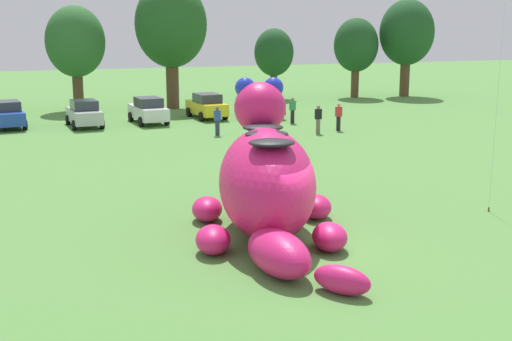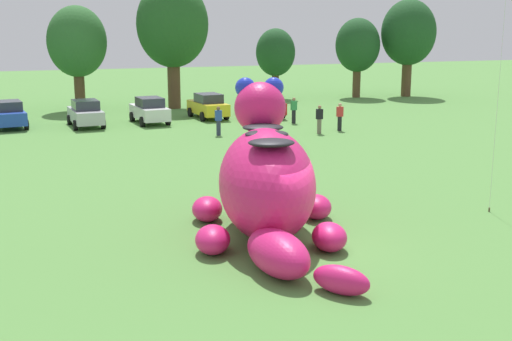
{
  "view_description": "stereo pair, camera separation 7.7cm",
  "coord_description": "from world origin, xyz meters",
  "px_view_note": "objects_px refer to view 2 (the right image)",
  "views": [
    {
      "loc": [
        -7.72,
        -17.29,
        6.58
      ],
      "look_at": [
        -0.72,
        2.72,
        1.86
      ],
      "focal_mm": 47.07,
      "sensor_mm": 36.0,
      "label": 1
    },
    {
      "loc": [
        -7.65,
        -17.32,
        6.58
      ],
      "look_at": [
        -0.72,
        2.72,
        1.86
      ],
      "focal_mm": 47.07,
      "sensor_mm": 36.0,
      "label": 2
    }
  ],
  "objects_px": {
    "giant_inflatable_creature": "(267,181)",
    "spectator_near_inflatable": "(294,111)",
    "car_yellow": "(208,106)",
    "car_blue": "(9,114)",
    "car_red": "(264,105)",
    "car_white": "(150,110)",
    "spectator_by_cars": "(319,120)",
    "spectator_wandering": "(218,121)",
    "spectator_mid_field": "(340,117)",
    "car_silver": "(86,113)"
  },
  "relations": [
    {
      "from": "car_white",
      "to": "spectator_by_cars",
      "type": "xyz_separation_m",
      "value": [
        8.83,
        -7.51,
        -0.01
      ]
    },
    {
      "from": "car_silver",
      "to": "spectator_by_cars",
      "type": "bearing_deg",
      "value": -29.61
    },
    {
      "from": "car_yellow",
      "to": "car_blue",
      "type": "bearing_deg",
      "value": -179.72
    },
    {
      "from": "car_white",
      "to": "car_blue",
      "type": "bearing_deg",
      "value": 173.8
    },
    {
      "from": "car_white",
      "to": "spectator_wandering",
      "type": "distance_m",
      "value": 6.79
    },
    {
      "from": "car_white",
      "to": "spectator_by_cars",
      "type": "relative_size",
      "value": 2.48
    },
    {
      "from": "car_yellow",
      "to": "car_red",
      "type": "bearing_deg",
      "value": -9.21
    },
    {
      "from": "spectator_wandering",
      "to": "car_red",
      "type": "bearing_deg",
      "value": 51.38
    },
    {
      "from": "car_blue",
      "to": "car_yellow",
      "type": "bearing_deg",
      "value": 0.28
    },
    {
      "from": "giant_inflatable_creature",
      "to": "car_white",
      "type": "distance_m",
      "value": 24.81
    },
    {
      "from": "spectator_mid_field",
      "to": "car_white",
      "type": "bearing_deg",
      "value": 146.59
    },
    {
      "from": "giant_inflatable_creature",
      "to": "car_blue",
      "type": "height_order",
      "value": "giant_inflatable_creature"
    },
    {
      "from": "car_blue",
      "to": "car_yellow",
      "type": "distance_m",
      "value": 13.01
    },
    {
      "from": "car_yellow",
      "to": "spectator_near_inflatable",
      "type": "distance_m",
      "value": 6.28
    },
    {
      "from": "giant_inflatable_creature",
      "to": "car_red",
      "type": "distance_m",
      "value": 26.72
    },
    {
      "from": "car_red",
      "to": "spectator_mid_field",
      "type": "height_order",
      "value": "car_red"
    },
    {
      "from": "car_white",
      "to": "car_red",
      "type": "xyz_separation_m",
      "value": [
        8.15,
        0.38,
        0.0
      ]
    },
    {
      "from": "car_blue",
      "to": "spectator_near_inflatable",
      "type": "xyz_separation_m",
      "value": [
        17.72,
        -4.1,
        -0.01
      ]
    },
    {
      "from": "car_red",
      "to": "spectator_near_inflatable",
      "type": "height_order",
      "value": "car_red"
    },
    {
      "from": "car_red",
      "to": "spectator_mid_field",
      "type": "bearing_deg",
      "value": -72.37
    },
    {
      "from": "giant_inflatable_creature",
      "to": "car_white",
      "type": "height_order",
      "value": "giant_inflatable_creature"
    },
    {
      "from": "car_silver",
      "to": "spectator_wandering",
      "type": "distance_m",
      "value": 9.27
    },
    {
      "from": "car_blue",
      "to": "car_white",
      "type": "distance_m",
      "value": 8.81
    },
    {
      "from": "car_white",
      "to": "spectator_near_inflatable",
      "type": "relative_size",
      "value": 2.48
    },
    {
      "from": "car_silver",
      "to": "spectator_mid_field",
      "type": "xyz_separation_m",
      "value": [
        14.59,
        -6.76,
        -0.01
      ]
    },
    {
      "from": "car_white",
      "to": "spectator_wandering",
      "type": "relative_size",
      "value": 2.48
    },
    {
      "from": "car_silver",
      "to": "car_white",
      "type": "xyz_separation_m",
      "value": [
        4.12,
        0.15,
        0.0
      ]
    },
    {
      "from": "spectator_by_cars",
      "to": "spectator_near_inflatable",
      "type": "bearing_deg",
      "value": 88.28
    },
    {
      "from": "car_white",
      "to": "spectator_wandering",
      "type": "xyz_separation_m",
      "value": [
        2.97,
        -6.11,
        -0.01
      ]
    },
    {
      "from": "car_white",
      "to": "spectator_mid_field",
      "type": "xyz_separation_m",
      "value": [
        10.47,
        -6.91,
        -0.01
      ]
    },
    {
      "from": "car_white",
      "to": "spectator_mid_field",
      "type": "relative_size",
      "value": 2.48
    },
    {
      "from": "car_silver",
      "to": "spectator_by_cars",
      "type": "distance_m",
      "value": 14.9
    },
    {
      "from": "car_silver",
      "to": "car_red",
      "type": "xyz_separation_m",
      "value": [
        12.28,
        0.53,
        0.0
      ]
    },
    {
      "from": "car_white",
      "to": "spectator_by_cars",
      "type": "height_order",
      "value": "car_white"
    },
    {
      "from": "spectator_by_cars",
      "to": "car_blue",
      "type": "bearing_deg",
      "value": 154.32
    },
    {
      "from": "spectator_mid_field",
      "to": "spectator_near_inflatable",
      "type": "bearing_deg",
      "value": 111.87
    },
    {
      "from": "car_blue",
      "to": "car_red",
      "type": "height_order",
      "value": "same"
    },
    {
      "from": "car_blue",
      "to": "spectator_mid_field",
      "type": "xyz_separation_m",
      "value": [
        19.23,
        -7.86,
        -0.01
      ]
    },
    {
      "from": "car_blue",
      "to": "spectator_mid_field",
      "type": "height_order",
      "value": "car_blue"
    },
    {
      "from": "spectator_near_inflatable",
      "to": "giant_inflatable_creature",
      "type": "bearing_deg",
      "value": -114.26
    },
    {
      "from": "car_blue",
      "to": "car_silver",
      "type": "xyz_separation_m",
      "value": [
        4.63,
        -1.1,
        0.0
      ]
    },
    {
      "from": "car_red",
      "to": "spectator_by_cars",
      "type": "relative_size",
      "value": 2.45
    },
    {
      "from": "spectator_wandering",
      "to": "spectator_by_cars",
      "type": "bearing_deg",
      "value": -13.36
    },
    {
      "from": "car_yellow",
      "to": "spectator_by_cars",
      "type": "distance_m",
      "value": 9.67
    },
    {
      "from": "car_white",
      "to": "spectator_near_inflatable",
      "type": "bearing_deg",
      "value": -19.36
    },
    {
      "from": "giant_inflatable_creature",
      "to": "car_yellow",
      "type": "height_order",
      "value": "giant_inflatable_creature"
    },
    {
      "from": "spectator_near_inflatable",
      "to": "car_red",
      "type": "bearing_deg",
      "value": 102.88
    },
    {
      "from": "giant_inflatable_creature",
      "to": "spectator_near_inflatable",
      "type": "xyz_separation_m",
      "value": [
        9.75,
        21.64,
        -0.87
      ]
    },
    {
      "from": "car_blue",
      "to": "spectator_near_inflatable",
      "type": "height_order",
      "value": "car_blue"
    },
    {
      "from": "car_white",
      "to": "car_red",
      "type": "height_order",
      "value": "same"
    }
  ]
}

